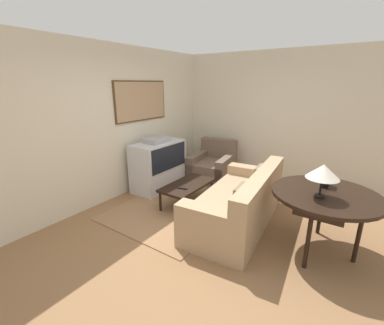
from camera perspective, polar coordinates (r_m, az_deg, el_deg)
The scene contains 12 objects.
ground_plane at distance 3.85m, azimuth 4.57°, elevation -15.00°, with size 12.00×12.00×0.00m, color #8E6642.
wall_back at distance 4.74m, azimuth -18.03°, elevation 7.99°, with size 12.00×0.10×2.70m.
wall_right at distance 5.74m, azimuth 18.32°, elevation 9.37°, with size 0.06×12.00×2.70m.
area_rug at distance 4.55m, azimuth -2.46°, elevation -9.43°, with size 2.39×1.77×0.01m.
tv at distance 5.15m, azimuth -7.46°, elevation -0.56°, with size 1.08×0.58×1.04m.
couch at distance 3.97m, azimuth 10.49°, elevation -9.06°, with size 2.12×1.11×0.85m.
armchair at distance 5.70m, azimuth 4.61°, elevation -0.95°, with size 1.08×0.95×0.84m.
coffee_table at distance 4.46m, azimuth -1.05°, elevation -5.25°, with size 1.03×0.53×0.39m.
console_table at distance 3.49m, azimuth 27.56°, elevation -6.98°, with size 1.24×1.24×0.80m.
table_lamp at distance 3.21m, azimuth 27.13°, elevation -1.87°, with size 0.36×0.36×0.39m.
mantel_clock at distance 3.66m, azimuth 27.59°, elevation -3.34°, with size 0.17×0.10×0.18m.
remote at distance 4.24m, azimuth -2.17°, elevation -5.72°, with size 0.08×0.17×0.02m.
Camera 1 is at (-2.85, -1.59, 2.05)m, focal length 24.00 mm.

